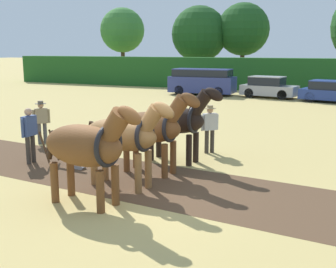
{
  "coord_description": "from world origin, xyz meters",
  "views": [
    {
      "loc": [
        4.61,
        -8.27,
        3.48
      ],
      "look_at": [
        -0.14,
        2.39,
        1.1
      ],
      "focal_mm": 45.0,
      "sensor_mm": 36.0,
      "label": 1
    }
  ],
  "objects_px": {
    "tree_left": "(199,34)",
    "parked_van": "(202,81)",
    "farmer_at_plow": "(29,131)",
    "draft_horse_trail_left": "(153,127)",
    "farmer_onlooker_right": "(41,119)",
    "parked_car_center_left": "(333,92)",
    "draft_horse_trail_right": "(177,120)",
    "tree_center_left": "(243,29)",
    "parked_car_left": "(269,87)",
    "tree_far_left": "(122,30)",
    "draft_horse_lead_right": "(124,136)",
    "plow": "(67,157)",
    "farmer_beside_team": "(210,126)",
    "draft_horse_lead_left": "(87,146)"
  },
  "relations": [
    {
      "from": "tree_left",
      "to": "parked_van",
      "type": "relative_size",
      "value": 1.56
    },
    {
      "from": "farmer_at_plow",
      "to": "draft_horse_trail_left",
      "type": "bearing_deg",
      "value": 6.43
    },
    {
      "from": "farmer_onlooker_right",
      "to": "parked_car_center_left",
      "type": "relative_size",
      "value": 0.36
    },
    {
      "from": "draft_horse_trail_right",
      "to": "parked_van",
      "type": "relative_size",
      "value": 0.56
    },
    {
      "from": "draft_horse_trail_left",
      "to": "draft_horse_trail_right",
      "type": "bearing_deg",
      "value": 89.87
    },
    {
      "from": "tree_left",
      "to": "tree_center_left",
      "type": "xyz_separation_m",
      "value": [
        4.26,
        1.15,
        0.43
      ]
    },
    {
      "from": "tree_center_left",
      "to": "parked_car_left",
      "type": "xyz_separation_m",
      "value": [
        5.07,
        -12.2,
        -4.62
      ]
    },
    {
      "from": "tree_far_left",
      "to": "tree_center_left",
      "type": "height_order",
      "value": "tree_center_left"
    },
    {
      "from": "tree_far_left",
      "to": "tree_center_left",
      "type": "bearing_deg",
      "value": 7.41
    },
    {
      "from": "draft_horse_trail_right",
      "to": "parked_car_center_left",
      "type": "height_order",
      "value": "draft_horse_trail_right"
    },
    {
      "from": "farmer_at_plow",
      "to": "draft_horse_lead_right",
      "type": "bearing_deg",
      "value": -14.24
    },
    {
      "from": "tree_far_left",
      "to": "tree_left",
      "type": "xyz_separation_m",
      "value": [
        8.71,
        0.53,
        -0.49
      ]
    },
    {
      "from": "farmer_at_plow",
      "to": "parked_car_left",
      "type": "xyz_separation_m",
      "value": [
        3.28,
        20.78,
        -0.27
      ]
    },
    {
      "from": "plow",
      "to": "parked_car_center_left",
      "type": "distance_m",
      "value": 20.7
    },
    {
      "from": "draft_horse_trail_left",
      "to": "draft_horse_trail_right",
      "type": "relative_size",
      "value": 0.96
    },
    {
      "from": "plow",
      "to": "parked_car_left",
      "type": "distance_m",
      "value": 20.77
    },
    {
      "from": "draft_horse_trail_right",
      "to": "farmer_beside_team",
      "type": "relative_size",
      "value": 1.72
    },
    {
      "from": "parked_car_left",
      "to": "draft_horse_lead_left",
      "type": "bearing_deg",
      "value": -80.8
    },
    {
      "from": "tree_center_left",
      "to": "farmer_beside_team",
      "type": "distance_m",
      "value": 30.51
    },
    {
      "from": "draft_horse_lead_right",
      "to": "draft_horse_trail_right",
      "type": "height_order",
      "value": "draft_horse_trail_right"
    },
    {
      "from": "tree_center_left",
      "to": "draft_horse_lead_right",
      "type": "height_order",
      "value": "tree_center_left"
    },
    {
      "from": "tree_far_left",
      "to": "draft_horse_trail_right",
      "type": "bearing_deg",
      "value": -57.31
    },
    {
      "from": "draft_horse_lead_right",
      "to": "plow",
      "type": "bearing_deg",
      "value": 164.62
    },
    {
      "from": "tree_far_left",
      "to": "draft_horse_lead_right",
      "type": "distance_m",
      "value": 37.31
    },
    {
      "from": "draft_horse_trail_left",
      "to": "farmer_onlooker_right",
      "type": "xyz_separation_m",
      "value": [
        -5.41,
        1.7,
        -0.41
      ]
    },
    {
      "from": "draft_horse_trail_left",
      "to": "parked_car_center_left",
      "type": "xyz_separation_m",
      "value": [
        3.74,
        19.22,
        -0.63
      ]
    },
    {
      "from": "draft_horse_trail_right",
      "to": "farmer_beside_team",
      "type": "distance_m",
      "value": 1.64
    },
    {
      "from": "draft_horse_lead_right",
      "to": "farmer_onlooker_right",
      "type": "relative_size",
      "value": 1.72
    },
    {
      "from": "tree_left",
      "to": "draft_horse_lead_left",
      "type": "bearing_deg",
      "value": -74.09
    },
    {
      "from": "draft_horse_lead_left",
      "to": "farmer_at_plow",
      "type": "distance_m",
      "value": 4.3
    },
    {
      "from": "draft_horse_trail_right",
      "to": "parked_car_center_left",
      "type": "distance_m",
      "value": 18.19
    },
    {
      "from": "parked_car_center_left",
      "to": "plow",
      "type": "bearing_deg",
      "value": -96.7
    },
    {
      "from": "parked_car_left",
      "to": "parked_car_center_left",
      "type": "distance_m",
      "value": 4.49
    },
    {
      "from": "draft_horse_lead_right",
      "to": "parked_car_center_left",
      "type": "relative_size",
      "value": 0.62
    },
    {
      "from": "tree_center_left",
      "to": "plow",
      "type": "distance_m",
      "value": 33.4
    },
    {
      "from": "farmer_onlooker_right",
      "to": "parked_car_left",
      "type": "relative_size",
      "value": 0.39
    },
    {
      "from": "tree_center_left",
      "to": "draft_horse_trail_right",
      "type": "xyz_separation_m",
      "value": [
        5.84,
        -30.99,
        -4.02
      ]
    },
    {
      "from": "draft_horse_trail_right",
      "to": "farmer_beside_team",
      "type": "bearing_deg",
      "value": 74.06
    },
    {
      "from": "draft_horse_lead_right",
      "to": "parked_car_center_left",
      "type": "bearing_deg",
      "value": 84.44
    },
    {
      "from": "tree_far_left",
      "to": "tree_center_left",
      "type": "xyz_separation_m",
      "value": [
        12.97,
        1.69,
        -0.06
      ]
    },
    {
      "from": "tree_left",
      "to": "farmer_beside_team",
      "type": "relative_size",
      "value": 4.77
    },
    {
      "from": "draft_horse_trail_left",
      "to": "parked_car_left",
      "type": "bearing_deg",
      "value": 96.9
    },
    {
      "from": "tree_center_left",
      "to": "parked_car_left",
      "type": "distance_m",
      "value": 13.99
    },
    {
      "from": "draft_horse_lead_right",
      "to": "farmer_beside_team",
      "type": "xyz_separation_m",
      "value": [
        0.83,
        4.29,
        -0.4
      ]
    },
    {
      "from": "tree_center_left",
      "to": "draft_horse_lead_left",
      "type": "bearing_deg",
      "value": -81.2
    },
    {
      "from": "tree_far_left",
      "to": "parked_van",
      "type": "bearing_deg",
      "value": -39.23
    },
    {
      "from": "draft_horse_lead_right",
      "to": "parked_car_left",
      "type": "distance_m",
      "value": 21.61
    },
    {
      "from": "tree_center_left",
      "to": "farmer_onlooker_right",
      "type": "height_order",
      "value": "tree_center_left"
    },
    {
      "from": "parked_van",
      "to": "tree_far_left",
      "type": "bearing_deg",
      "value": 138.81
    },
    {
      "from": "draft_horse_lead_right",
      "to": "parked_van",
      "type": "distance_m",
      "value": 22.15
    }
  ]
}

